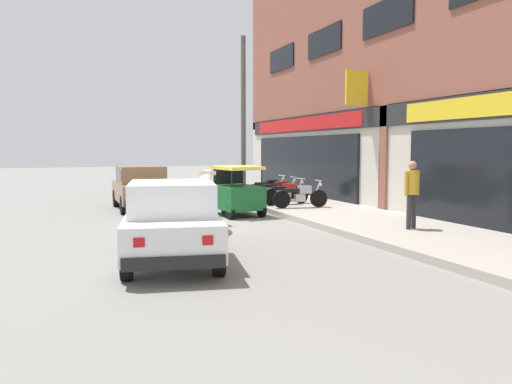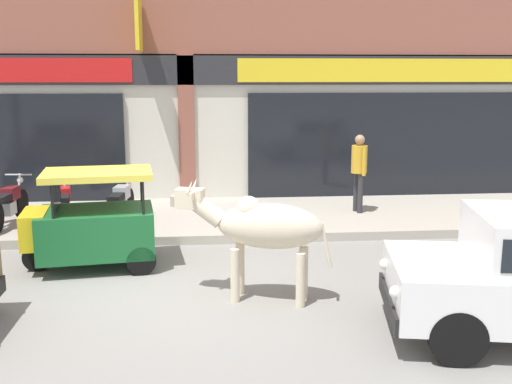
# 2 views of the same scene
# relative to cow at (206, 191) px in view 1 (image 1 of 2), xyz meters

# --- Properties ---
(ground_plane) EXTENTS (90.00, 90.00, 0.00)m
(ground_plane) POSITION_rel_cow_xyz_m (-1.10, 0.50, -1.01)
(ground_plane) COLOR gray
(sidewalk) EXTENTS (19.00, 3.33, 0.16)m
(sidewalk) POSITION_rel_cow_xyz_m (-1.10, 4.37, -0.92)
(sidewalk) COLOR #A8A093
(sidewalk) RESTS_ON ground
(shop_building) EXTENTS (23.00, 1.40, 10.11)m
(shop_building) POSITION_rel_cow_xyz_m (-1.10, 6.29, 3.85)
(shop_building) COLOR #8E5142
(shop_building) RESTS_ON ground
(cow) EXTENTS (2.08, 0.98, 1.61)m
(cow) POSITION_rel_cow_xyz_m (0.00, 0.00, 0.00)
(cow) COLOR beige
(cow) RESTS_ON ground
(car_0) EXTENTS (3.62, 1.63, 1.46)m
(car_0) POSITION_rel_cow_xyz_m (-5.09, -0.86, -0.19)
(car_0) COLOR black
(car_0) RESTS_ON ground
(car_1) EXTENTS (3.80, 2.21, 1.46)m
(car_1) POSITION_rel_cow_xyz_m (3.12, -1.51, -0.19)
(car_1) COLOR black
(car_1) RESTS_ON ground
(auto_rickshaw) EXTENTS (2.06, 1.36, 1.52)m
(auto_rickshaw) POSITION_rel_cow_xyz_m (-2.48, 1.61, -0.35)
(auto_rickshaw) COLOR black
(auto_rickshaw) RESTS_ON ground
(motorcycle_0) EXTENTS (0.52, 1.81, 0.88)m
(motorcycle_0) POSITION_rel_cow_xyz_m (-5.43, 3.91, -0.46)
(motorcycle_0) COLOR black
(motorcycle_0) RESTS_ON sidewalk
(motorcycle_1) EXTENTS (0.52, 1.81, 0.88)m
(motorcycle_1) POSITION_rel_cow_xyz_m (-4.42, 3.85, -0.46)
(motorcycle_1) COLOR black
(motorcycle_1) RESTS_ON sidewalk
(motorcycle_2) EXTENTS (0.58, 1.80, 0.88)m
(motorcycle_2) POSITION_rel_cow_xyz_m (-3.36, 3.72, -0.46)
(motorcycle_2) COLOR black
(motorcycle_2) RESTS_ON sidewalk
(motorcycle_3) EXTENTS (0.55, 1.81, 0.88)m
(motorcycle_3) POSITION_rel_cow_xyz_m (-2.33, 3.75, -0.46)
(motorcycle_3) COLOR black
(motorcycle_3) RESTS_ON sidewalk
(pedestrian) EXTENTS (0.32, 0.49, 1.60)m
(pedestrian) POSITION_rel_cow_xyz_m (2.43, 4.30, 0.14)
(pedestrian) COLOR #2D2D33
(pedestrian) RESTS_ON sidewalk
(utility_pole) EXTENTS (0.18, 0.18, 6.00)m
(utility_pole) POSITION_rel_cow_xyz_m (-5.63, 3.00, 2.16)
(utility_pole) COLOR #595651
(utility_pole) RESTS_ON sidewalk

